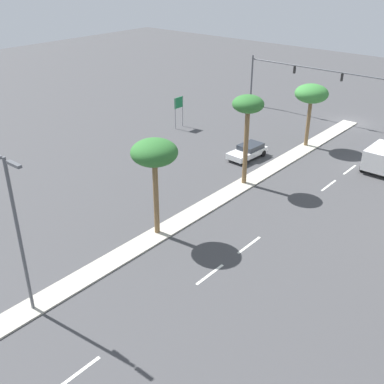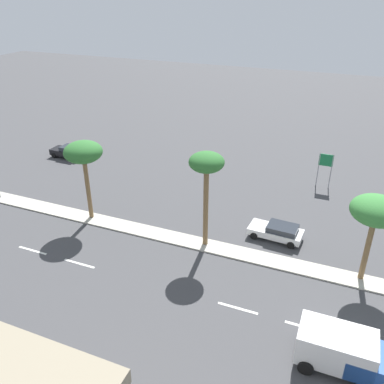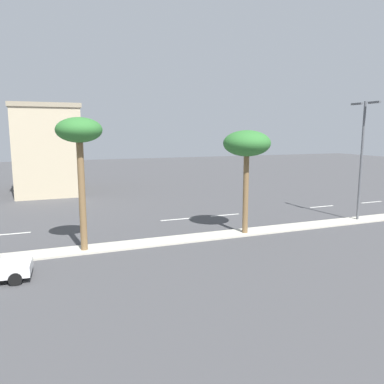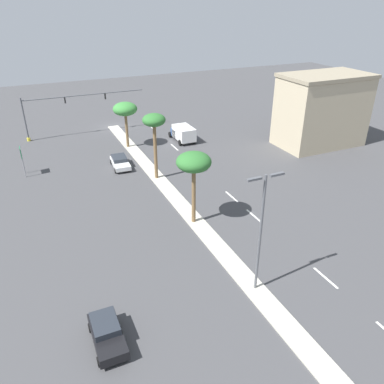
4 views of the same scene
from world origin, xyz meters
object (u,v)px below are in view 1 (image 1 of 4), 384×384
at_px(palm_tree_front, 311,94).
at_px(box_truck, 383,157).
at_px(palm_tree_mid, 154,154).
at_px(sedan_white_far, 248,151).
at_px(palm_tree_inboard, 248,108).
at_px(street_lamp_trailing, 17,225).
at_px(traffic_signal_gantry, 285,78).
at_px(directional_road_sign, 179,106).

height_order(palm_tree_front, box_truck, palm_tree_front).
bearing_deg(palm_tree_mid, sedan_white_far, -79.32).
bearing_deg(palm_tree_inboard, box_truck, -126.62).
distance_m(palm_tree_front, street_lamp_trailing, 34.55).
distance_m(traffic_signal_gantry, palm_tree_front, 12.53).
height_order(traffic_signal_gantry, palm_tree_inboard, palm_tree_inboard).
height_order(palm_tree_front, street_lamp_trailing, street_lamp_trailing).
distance_m(palm_tree_inboard, sedan_white_far, 8.97).
bearing_deg(palm_tree_inboard, palm_tree_front, -88.94).
height_order(directional_road_sign, palm_tree_inboard, palm_tree_inboard).
bearing_deg(palm_tree_front, traffic_signal_gantry, -47.56).
height_order(traffic_signal_gantry, sedan_white_far, traffic_signal_gantry).
height_order(palm_tree_front, palm_tree_inboard, palm_tree_inboard).
relative_size(traffic_signal_gantry, palm_tree_front, 2.88).
xyz_separation_m(palm_tree_front, street_lamp_trailing, (-0.46, 34.54, 0.06)).
relative_size(traffic_signal_gantry, palm_tree_inboard, 2.37).
bearing_deg(directional_road_sign, palm_tree_inboard, 152.42).
bearing_deg(directional_road_sign, palm_tree_mid, 127.83).
bearing_deg(palm_tree_mid, traffic_signal_gantry, -75.36).
xyz_separation_m(traffic_signal_gantry, palm_tree_front, (-8.41, 9.20, 1.24)).
relative_size(palm_tree_front, palm_tree_mid, 0.91).
height_order(street_lamp_trailing, sedan_white_far, street_lamp_trailing).
bearing_deg(box_truck, palm_tree_front, -5.56).
height_order(palm_tree_mid, street_lamp_trailing, street_lamp_trailing).
bearing_deg(street_lamp_trailing, sedan_white_far, -82.88).
bearing_deg(palm_tree_inboard, sedan_white_far, -58.99).
bearing_deg(street_lamp_trailing, palm_tree_front, -89.24).
bearing_deg(palm_tree_mid, directional_road_sign, -52.17).
xyz_separation_m(palm_tree_front, sedan_white_far, (3.00, 6.86, -5.03)).
xyz_separation_m(palm_tree_inboard, box_truck, (-8.46, -11.38, -5.85)).
relative_size(directional_road_sign, palm_tree_inboard, 0.46).
distance_m(palm_tree_front, sedan_white_far, 9.02).
distance_m(directional_road_sign, palm_tree_mid, 24.59).
xyz_separation_m(traffic_signal_gantry, box_truck, (-17.10, 10.04, -3.22)).
relative_size(directional_road_sign, palm_tree_mid, 0.51).
xyz_separation_m(directional_road_sign, palm_tree_inboard, (-14.98, 7.82, 4.47)).
bearing_deg(traffic_signal_gantry, palm_tree_front, 132.44).
distance_m(directional_road_sign, sedan_white_far, 12.16).
bearing_deg(directional_road_sign, sedan_white_far, 168.20).
height_order(palm_tree_inboard, street_lamp_trailing, street_lamp_trailing).
height_order(palm_tree_mid, box_truck, palm_tree_mid).
bearing_deg(box_truck, directional_road_sign, 8.64).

